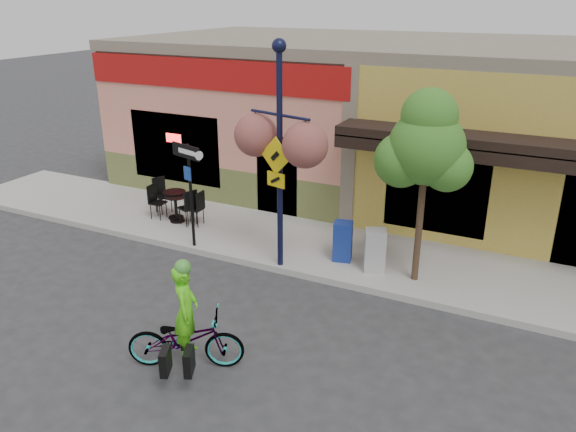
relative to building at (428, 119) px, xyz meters
The scene contains 13 objects.
ground 7.83m from the building, 90.00° to the right, with size 90.00×90.00×0.00m, color #2D2D30.
sidewalk 5.91m from the building, 90.00° to the right, with size 24.00×3.00×0.15m, color #9E9B93.
curb 7.28m from the building, 90.00° to the right, with size 24.00×0.12×0.15m, color #A8A59E.
building is the anchor object (origin of this frame).
bicycle 10.82m from the building, 97.21° to the right, with size 0.66×1.90×1.00m, color maroon.
cyclist_rider 10.77m from the building, 96.94° to the right, with size 0.58×0.38×1.59m, color #56DD17.
lamp_post 7.02m from the building, 102.43° to the right, with size 1.54×0.61×4.81m, color #101434, non-canonical shape.
one_way_sign 7.89m from the building, 119.09° to the right, with size 0.95×0.21×2.47m, color black, non-canonical shape.
cafe_set_left 7.88m from the building, 131.41° to the right, with size 1.54×0.77×0.92m, color black, non-canonical shape.
cafe_set_right 7.86m from the building, 133.32° to the right, with size 1.62×0.81×0.97m, color black, non-canonical shape.
newspaper_box_blue 6.26m from the building, 93.47° to the right, with size 0.41×0.36×0.91m, color navy, non-canonical shape.
newspaper_box_grey 6.43m from the building, 85.97° to the right, with size 0.44×0.40×0.94m, color #A7A7A7, non-canonical shape.
street_tree 6.36m from the building, 77.90° to the right, with size 1.57×1.57×4.03m, color #3D7A26, non-canonical shape.
Camera 1 is at (3.56, -9.31, 5.72)m, focal length 35.00 mm.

